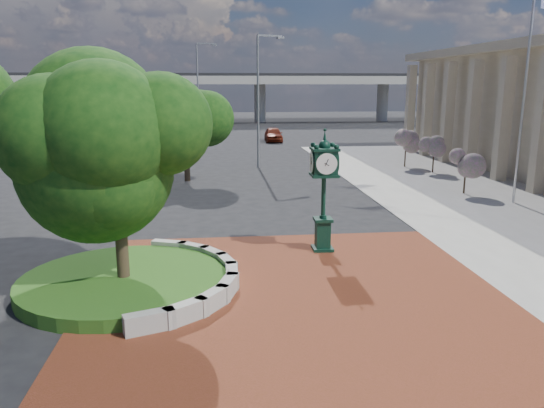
{
  "coord_description": "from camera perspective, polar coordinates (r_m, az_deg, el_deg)",
  "views": [
    {
      "loc": [
        -2.2,
        -15.25,
        5.97
      ],
      "look_at": [
        -0.41,
        1.5,
        2.14
      ],
      "focal_mm": 35.0,
      "sensor_mm": 36.0,
      "label": 1
    }
  ],
  "objects": [
    {
      "name": "tree_street",
      "position": [
        33.41,
        -9.27,
        7.95
      ],
      "size": [
        4.4,
        4.4,
        5.45
      ],
      "color": "#38281C",
      "rests_on": "ground"
    },
    {
      "name": "flagpole_b",
      "position": [
        29.2,
        25.52,
        10.77
      ],
      "size": [
        1.58,
        0.83,
        10.84
      ],
      "color": "silver",
      "rests_on": "ground"
    },
    {
      "name": "planter_wall",
      "position": [
        16.29,
        -7.57,
        -7.8
      ],
      "size": [
        2.96,
        6.77,
        0.54
      ],
      "color": "#9E9B93",
      "rests_on": "ground"
    },
    {
      "name": "shrub_mid",
      "position": [
        37.78,
        17.03,
        5.6
      ],
      "size": [
        1.2,
        1.2,
        2.2
      ],
      "color": "#38281C",
      "rests_on": "ground"
    },
    {
      "name": "post_clock",
      "position": [
        18.98,
        5.58,
        1.93
      ],
      "size": [
        0.93,
        0.93,
        4.38
      ],
      "color": "black",
      "rests_on": "ground"
    },
    {
      "name": "ground",
      "position": [
        16.52,
        1.98,
        -8.39
      ],
      "size": [
        200.0,
        200.0,
        0.0
      ],
      "primitive_type": "plane",
      "color": "black",
      "rests_on": "ground"
    },
    {
      "name": "tree_planter",
      "position": [
        15.66,
        -16.38,
        4.04
      ],
      "size": [
        5.2,
        5.2,
        6.33
      ],
      "color": "#38281C",
      "rests_on": "ground"
    },
    {
      "name": "overpass",
      "position": [
        85.27,
        -4.9,
        13.15
      ],
      "size": [
        90.0,
        12.0,
        7.5
      ],
      "color": "#9E9B93",
      "rests_on": "ground"
    },
    {
      "name": "street_lamp_near",
      "position": [
        38.21,
        -1.2,
        12.02
      ],
      "size": [
        2.01,
        0.86,
        9.29
      ],
      "color": "slate",
      "rests_on": "ground"
    },
    {
      "name": "parked_car",
      "position": [
        56.34,
        0.14,
        7.5
      ],
      "size": [
        1.94,
        4.48,
        1.51
      ],
      "primitive_type": "imported",
      "rotation": [
        0.0,
        0.0,
        -0.04
      ],
      "color": "#5C1B0D",
      "rests_on": "ground"
    },
    {
      "name": "shrub_near",
      "position": [
        31.0,
        20.13,
        3.91
      ],
      "size": [
        1.2,
        1.2,
        2.2
      ],
      "color": "#38281C",
      "rests_on": "ground"
    },
    {
      "name": "plaza",
      "position": [
        15.6,
        2.51,
        -9.64
      ],
      "size": [
        12.0,
        12.0,
        0.04
      ],
      "primitive_type": "cube",
      "color": "brown",
      "rests_on": "ground"
    },
    {
      "name": "grass_bed",
      "position": [
        16.54,
        -15.61,
        -8.11
      ],
      "size": [
        6.1,
        6.1,
        0.4
      ],
      "primitive_type": "cylinder",
      "color": "#1D4C15",
      "rests_on": "ground"
    },
    {
      "name": "street_lamp_far",
      "position": [
        59.55,
        -7.75,
        12.72
      ],
      "size": [
        2.3,
        0.32,
        10.23
      ],
      "color": "slate",
      "rests_on": "ground"
    },
    {
      "name": "shrub_far",
      "position": [
        39.95,
        14.19,
        6.13
      ],
      "size": [
        1.2,
        1.2,
        2.2
      ],
      "color": "#38281C",
      "rests_on": "ground"
    }
  ]
}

